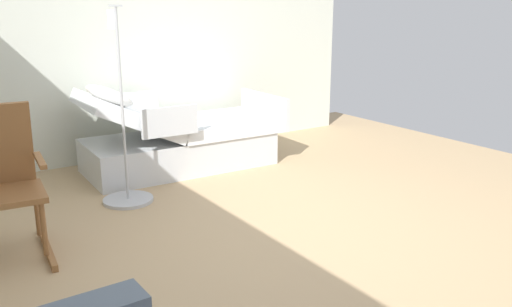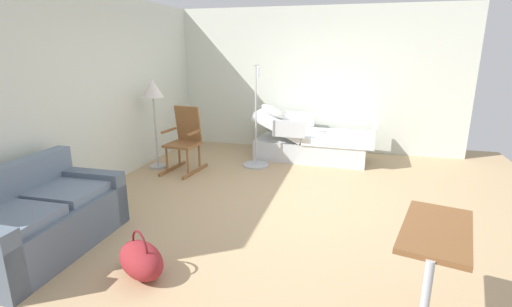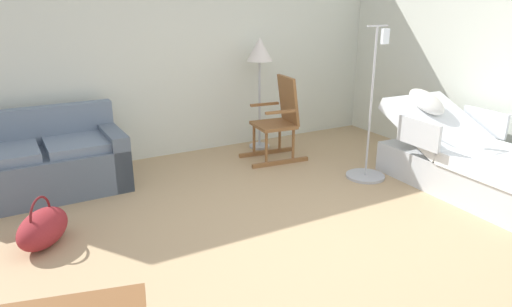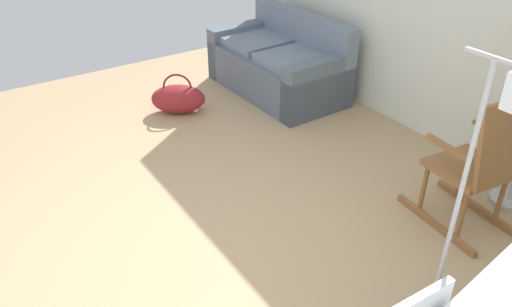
% 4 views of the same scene
% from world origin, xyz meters
% --- Properties ---
extents(ground_plane, '(7.05, 7.05, 0.00)m').
position_xyz_m(ground_plane, '(0.00, 0.00, 0.00)').
color(ground_plane, tan).
extents(back_wall, '(5.84, 0.10, 2.70)m').
position_xyz_m(back_wall, '(0.00, 2.72, 1.35)').
color(back_wall, silver).
rests_on(back_wall, ground).
extents(hospital_bed, '(1.06, 2.12, 1.00)m').
position_xyz_m(hospital_bed, '(2.13, -0.05, 0.30)').
color(hospital_bed, silver).
rests_on(hospital_bed, ground).
extents(couch, '(1.62, 0.88, 0.85)m').
position_xyz_m(couch, '(-1.80, 2.11, 0.31)').
color(couch, slate).
rests_on(couch, ground).
extents(rocking_chair, '(0.80, 0.55, 1.05)m').
position_xyz_m(rocking_chair, '(0.91, 1.84, 0.50)').
color(rocking_chair, brown).
rests_on(rocking_chair, ground).
extents(floor_lamp, '(0.34, 0.34, 1.48)m').
position_xyz_m(floor_lamp, '(0.93, 2.37, 1.23)').
color(floor_lamp, '#B2B5BA').
rests_on(floor_lamp, ground).
extents(duffel_bag, '(0.58, 0.64, 0.43)m').
position_xyz_m(duffel_bag, '(-1.93, 0.91, 0.15)').
color(duffel_bag, maroon).
rests_on(duffel_bag, ground).
extents(iv_pole, '(0.44, 0.44, 1.69)m').
position_xyz_m(iv_pole, '(1.45, 0.80, 0.25)').
color(iv_pole, '#B2B5BA').
rests_on(iv_pole, ground).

